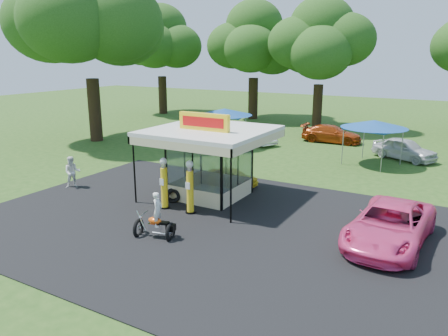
{
  "coord_description": "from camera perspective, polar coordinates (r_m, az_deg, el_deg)",
  "views": [
    {
      "loc": [
        8.72,
        -12.35,
        6.85
      ],
      "look_at": [
        -0.66,
        4.0,
        1.87
      ],
      "focal_mm": 35.0,
      "sensor_mm": 36.0,
      "label": 1
    }
  ],
  "objects": [
    {
      "name": "oak_far_b",
      "position": [
        47.01,
        3.93,
        15.68
      ],
      "size": [
        9.98,
        9.98,
        11.9
      ],
      "color": "black",
      "rests_on": "ground"
    },
    {
      "name": "bg_car_b",
      "position": [
        35.47,
        13.86,
        4.34
      ],
      "size": [
        4.71,
        2.05,
        1.35
      ],
      "primitive_type": "imported",
      "rotation": [
        0.0,
        0.0,
        1.6
      ],
      "color": "#9B340B",
      "rests_on": "ground"
    },
    {
      "name": "tent_east",
      "position": [
        28.68,
        19.02,
        5.4
      ],
      "size": [
        4.05,
        4.05,
        2.83
      ],
      "rotation": [
        0.0,
        0.0,
        -0.28
      ],
      "color": "gray",
      "rests_on": "ground"
    },
    {
      "name": "oak_far_a",
      "position": [
        51.5,
        -8.23,
        15.47
      ],
      "size": [
        10.06,
        10.06,
        11.92
      ],
      "color": "black",
      "rests_on": "ground"
    },
    {
      "name": "ground",
      "position": [
        16.59,
        -4.97,
        -9.63
      ],
      "size": [
        120.0,
        120.0,
        0.0
      ],
      "primitive_type": "plane",
      "color": "#254A17",
      "rests_on": "ground"
    },
    {
      "name": "oak_far_c",
      "position": [
        41.36,
        12.5,
        15.08
      ],
      "size": [
        9.75,
        9.75,
        11.49
      ],
      "color": "black",
      "rests_on": "ground"
    },
    {
      "name": "oak_near",
      "position": [
        36.21,
        -17.34,
        17.75
      ],
      "size": [
        12.63,
        12.63,
        14.54
      ],
      "color": "black",
      "rests_on": "ground"
    },
    {
      "name": "asphalt_apron",
      "position": [
        18.12,
        -1.35,
        -7.33
      ],
      "size": [
        20.0,
        14.0,
        0.04
      ],
      "primitive_type": "cube",
      "color": "black",
      "rests_on": "ground"
    },
    {
      "name": "gas_pump_left",
      "position": [
        19.72,
        -7.81,
        -2.17
      ],
      "size": [
        0.44,
        0.44,
        2.38
      ],
      "color": "black",
      "rests_on": "ground"
    },
    {
      "name": "spectator_west",
      "position": [
        24.03,
        -19.19,
        -0.52
      ],
      "size": [
        1.02,
        1.03,
        1.68
      ],
      "primitive_type": "imported",
      "rotation": [
        0.0,
        0.0,
        0.82
      ],
      "color": "white",
      "rests_on": "ground"
    },
    {
      "name": "gas_pump_right",
      "position": [
        18.99,
        -4.45,
        -2.69
      ],
      "size": [
        0.45,
        0.45,
        2.41
      ],
      "color": "black",
      "rests_on": "ground"
    },
    {
      "name": "gas_station_kiosk",
      "position": [
        21.01,
        -1.82,
        0.84
      ],
      "size": [
        5.4,
        5.4,
        4.18
      ],
      "color": "white",
      "rests_on": "ground"
    },
    {
      "name": "kiosk_car",
      "position": [
        23.19,
        1.06,
        -1.14
      ],
      "size": [
        2.82,
        1.13,
        0.96
      ],
      "primitive_type": "imported",
      "rotation": [
        0.0,
        0.0,
        1.57
      ],
      "color": "yellow",
      "rests_on": "ground"
    },
    {
      "name": "tent_west",
      "position": [
        32.52,
        0.07,
        7.3
      ],
      "size": [
        4.11,
        4.11,
        2.88
      ],
      "rotation": [
        0.0,
        0.0,
        0.26
      ],
      "color": "gray",
      "rests_on": "ground"
    },
    {
      "name": "bg_car_c",
      "position": [
        31.15,
        22.49,
        2.31
      ],
      "size": [
        4.52,
        3.31,
        1.43
      ],
      "primitive_type": "imported",
      "rotation": [
        0.0,
        0.0,
        1.13
      ],
      "color": "silver",
      "rests_on": "ground"
    },
    {
      "name": "spare_tires",
      "position": [
        20.72,
        -6.69,
        -3.62
      ],
      "size": [
        0.86,
        0.76,
        0.69
      ],
      "rotation": [
        0.0,
        0.0,
        0.51
      ],
      "color": "black",
      "rests_on": "ground"
    },
    {
      "name": "pink_sedan",
      "position": [
        17.2,
        20.84,
        -6.97
      ],
      "size": [
        2.83,
        5.56,
        1.51
      ],
      "primitive_type": "imported",
      "rotation": [
        0.0,
        0.0,
        -0.06
      ],
      "color": "#F34288",
      "rests_on": "ground"
    },
    {
      "name": "motorcycle",
      "position": [
        16.8,
        -8.8,
        -6.7
      ],
      "size": [
        1.67,
        1.06,
        1.9
      ],
      "rotation": [
        0.0,
        0.0,
        0.22
      ],
      "color": "black",
      "rests_on": "ground"
    },
    {
      "name": "bg_car_a",
      "position": [
        33.93,
        3.87,
        4.27
      ],
      "size": [
        4.28,
        2.8,
        1.33
      ],
      "primitive_type": "imported",
      "rotation": [
        0.0,
        0.0,
        1.2
      ],
      "color": "white",
      "rests_on": "ground"
    }
  ]
}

